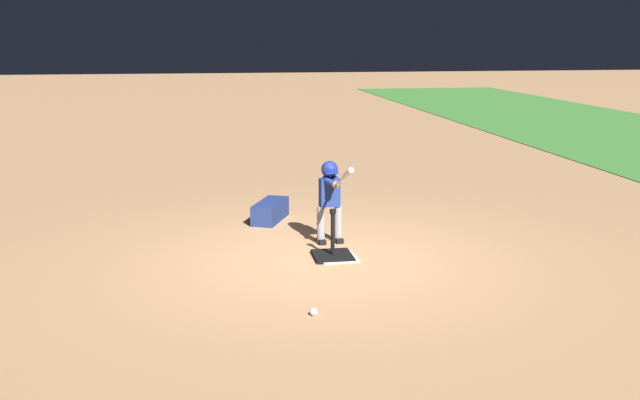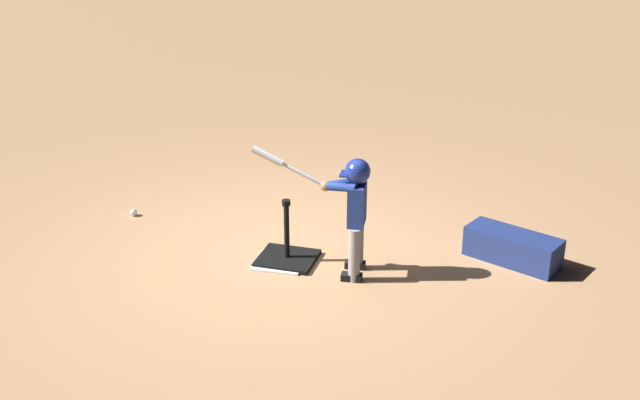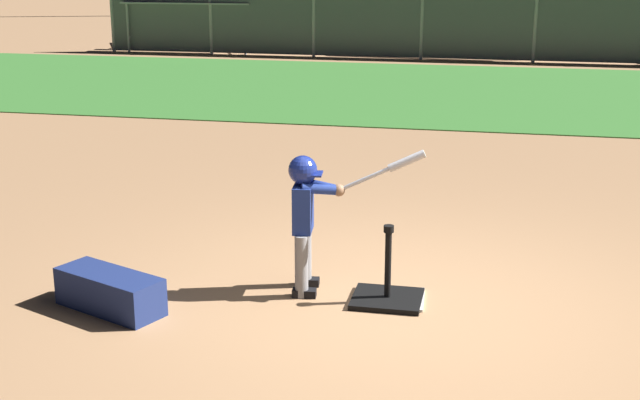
% 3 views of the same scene
% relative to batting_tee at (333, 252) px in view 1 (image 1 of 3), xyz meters
% --- Properties ---
extents(ground_plane, '(90.00, 90.00, 0.00)m').
position_rel_batting_tee_xyz_m(ground_plane, '(0.11, -0.13, -0.06)').
color(ground_plane, '#AD7F56').
extents(home_plate, '(0.46, 0.46, 0.02)m').
position_rel_batting_tee_xyz_m(home_plate, '(0.05, 0.05, -0.05)').
color(home_plate, white).
rests_on(home_plate, ground_plane).
extents(batting_tee, '(0.51, 0.46, 0.60)m').
position_rel_batting_tee_xyz_m(batting_tee, '(0.00, 0.00, 0.00)').
color(batting_tee, black).
rests_on(batting_tee, ground_plane).
extents(batter_child, '(1.01, 0.34, 1.13)m').
position_rel_batting_tee_xyz_m(batter_child, '(-0.62, 0.08, 0.61)').
color(batter_child, gray).
rests_on(batter_child, ground_plane).
extents(baseball, '(0.07, 0.07, 0.07)m').
position_rel_batting_tee_xyz_m(baseball, '(1.85, -0.52, -0.03)').
color(baseball, white).
rests_on(baseball, ground_plane).
extents(equipment_bag, '(0.90, 0.63, 0.28)m').
position_rel_batting_tee_xyz_m(equipment_bag, '(-1.95, -0.56, 0.08)').
color(equipment_bag, navy).
rests_on(equipment_bag, ground_plane).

